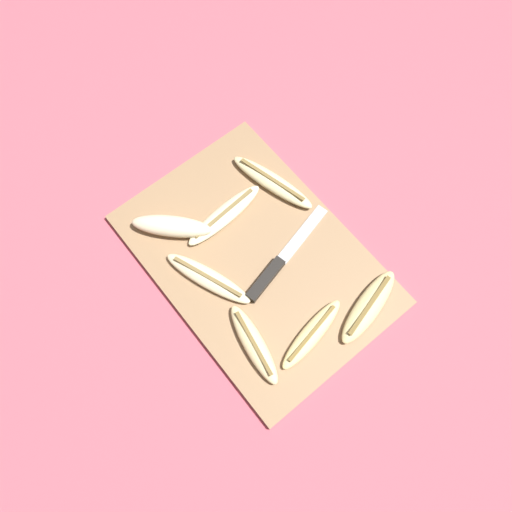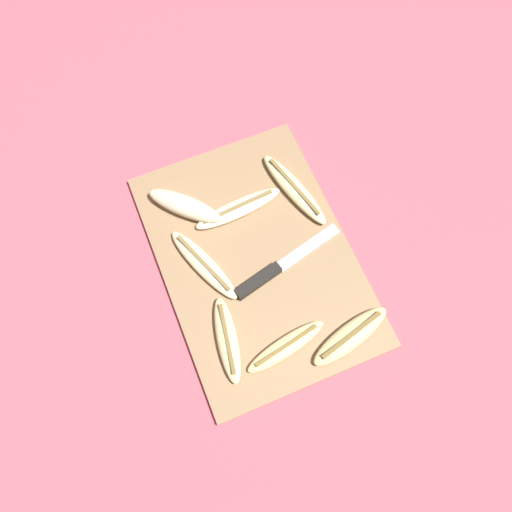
{
  "view_description": "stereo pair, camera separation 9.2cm",
  "coord_description": "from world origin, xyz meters",
  "px_view_note": "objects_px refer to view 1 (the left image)",
  "views": [
    {
      "loc": [
        0.25,
        -0.2,
        0.89
      ],
      "look_at": [
        0.0,
        0.0,
        0.02
      ],
      "focal_mm": 35.0,
      "sensor_mm": 36.0,
      "label": 1
    },
    {
      "loc": [
        0.3,
        -0.12,
        0.89
      ],
      "look_at": [
        0.0,
        0.0,
        0.02
      ],
      "focal_mm": 35.0,
      "sensor_mm": 36.0,
      "label": 2
    }
  ],
  "objects_px": {
    "banana_bright_far": "(172,226)",
    "banana_pale_long": "(224,215)",
    "banana_cream_curved": "(208,278)",
    "banana_soft_right": "(272,182)",
    "banana_ripe_center": "(254,344)",
    "banana_spotted_left": "(369,307)",
    "knife": "(274,269)",
    "banana_golden_short": "(312,334)"
  },
  "relations": [
    {
      "from": "knife",
      "to": "banana_cream_curved",
      "type": "xyz_separation_m",
      "value": [
        -0.06,
        -0.1,
        0.0
      ]
    },
    {
      "from": "banana_golden_short",
      "to": "banana_soft_right",
      "type": "distance_m",
      "value": 0.31
    },
    {
      "from": "banana_bright_far",
      "to": "banana_cream_curved",
      "type": "xyz_separation_m",
      "value": [
        0.12,
        -0.01,
        -0.01
      ]
    },
    {
      "from": "knife",
      "to": "banana_bright_far",
      "type": "bearing_deg",
      "value": -165.85
    },
    {
      "from": "knife",
      "to": "banana_ripe_center",
      "type": "relative_size",
      "value": 1.45
    },
    {
      "from": "banana_bright_far",
      "to": "banana_spotted_left",
      "type": "xyz_separation_m",
      "value": [
        0.35,
        0.18,
        -0.01
      ]
    },
    {
      "from": "knife",
      "to": "banana_cream_curved",
      "type": "bearing_deg",
      "value": -133.97
    },
    {
      "from": "banana_soft_right",
      "to": "banana_spotted_left",
      "type": "relative_size",
      "value": 1.13
    },
    {
      "from": "banana_golden_short",
      "to": "banana_cream_curved",
      "type": "bearing_deg",
      "value": -157.96
    },
    {
      "from": "banana_bright_far",
      "to": "banana_pale_long",
      "type": "xyz_separation_m",
      "value": [
        0.04,
        0.09,
        -0.01
      ]
    },
    {
      "from": "banana_cream_curved",
      "to": "banana_bright_far",
      "type": "bearing_deg",
      "value": 176.42
    },
    {
      "from": "banana_bright_far",
      "to": "banana_ripe_center",
      "type": "bearing_deg",
      "value": -3.93
    },
    {
      "from": "banana_golden_short",
      "to": "banana_soft_right",
      "type": "height_order",
      "value": "banana_soft_right"
    },
    {
      "from": "banana_ripe_center",
      "to": "banana_cream_curved",
      "type": "height_order",
      "value": "banana_ripe_center"
    },
    {
      "from": "banana_golden_short",
      "to": "banana_spotted_left",
      "type": "xyz_separation_m",
      "value": [
        0.03,
        0.11,
        0.0
      ]
    },
    {
      "from": "banana_spotted_left",
      "to": "banana_pale_long",
      "type": "xyz_separation_m",
      "value": [
        -0.31,
        -0.09,
        -0.0
      ]
    },
    {
      "from": "banana_soft_right",
      "to": "banana_bright_far",
      "type": "bearing_deg",
      "value": -101.96
    },
    {
      "from": "banana_ripe_center",
      "to": "banana_soft_right",
      "type": "bearing_deg",
      "value": 134.61
    },
    {
      "from": "banana_bright_far",
      "to": "banana_pale_long",
      "type": "height_order",
      "value": "banana_bright_far"
    },
    {
      "from": "banana_ripe_center",
      "to": "banana_spotted_left",
      "type": "relative_size",
      "value": 0.95
    },
    {
      "from": "knife",
      "to": "banana_golden_short",
      "type": "distance_m",
      "value": 0.14
    },
    {
      "from": "banana_bright_far",
      "to": "banana_soft_right",
      "type": "relative_size",
      "value": 0.73
    },
    {
      "from": "banana_bright_far",
      "to": "banana_pale_long",
      "type": "distance_m",
      "value": 0.1
    },
    {
      "from": "banana_golden_short",
      "to": "banana_spotted_left",
      "type": "height_order",
      "value": "banana_spotted_left"
    },
    {
      "from": "banana_pale_long",
      "to": "banana_soft_right",
      "type": "bearing_deg",
      "value": 88.19
    },
    {
      "from": "banana_spotted_left",
      "to": "banana_cream_curved",
      "type": "xyz_separation_m",
      "value": [
        -0.22,
        -0.19,
        -0.0
      ]
    },
    {
      "from": "banana_soft_right",
      "to": "banana_golden_short",
      "type": "bearing_deg",
      "value": -26.65
    },
    {
      "from": "knife",
      "to": "banana_bright_far",
      "type": "xyz_separation_m",
      "value": [
        -0.18,
        -0.1,
        0.01
      ]
    },
    {
      "from": "knife",
      "to": "banana_spotted_left",
      "type": "xyz_separation_m",
      "value": [
        0.16,
        0.09,
        0.0
      ]
    },
    {
      "from": "knife",
      "to": "banana_golden_short",
      "type": "height_order",
      "value": "banana_golden_short"
    },
    {
      "from": "banana_cream_curved",
      "to": "banana_soft_right",
      "type": "bearing_deg",
      "value": 109.92
    },
    {
      "from": "banana_spotted_left",
      "to": "banana_soft_right",
      "type": "bearing_deg",
      "value": 174.99
    },
    {
      "from": "banana_soft_right",
      "to": "banana_spotted_left",
      "type": "height_order",
      "value": "banana_soft_right"
    },
    {
      "from": "banana_bright_far",
      "to": "banana_golden_short",
      "type": "height_order",
      "value": "banana_bright_far"
    },
    {
      "from": "banana_spotted_left",
      "to": "banana_bright_far",
      "type": "bearing_deg",
      "value": -152.11
    },
    {
      "from": "banana_bright_far",
      "to": "banana_cream_curved",
      "type": "bearing_deg",
      "value": -3.58
    },
    {
      "from": "banana_bright_far",
      "to": "banana_spotted_left",
      "type": "relative_size",
      "value": 0.82
    },
    {
      "from": "banana_ripe_center",
      "to": "banana_pale_long",
      "type": "bearing_deg",
      "value": 153.89
    },
    {
      "from": "banana_bright_far",
      "to": "banana_cream_curved",
      "type": "relative_size",
      "value": 0.77
    },
    {
      "from": "banana_golden_short",
      "to": "banana_soft_right",
      "type": "bearing_deg",
      "value": 153.35
    },
    {
      "from": "banana_bright_far",
      "to": "banana_ripe_center",
      "type": "xyz_separation_m",
      "value": [
        0.27,
        -0.02,
        -0.01
      ]
    },
    {
      "from": "banana_spotted_left",
      "to": "banana_pale_long",
      "type": "height_order",
      "value": "banana_spotted_left"
    }
  ]
}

